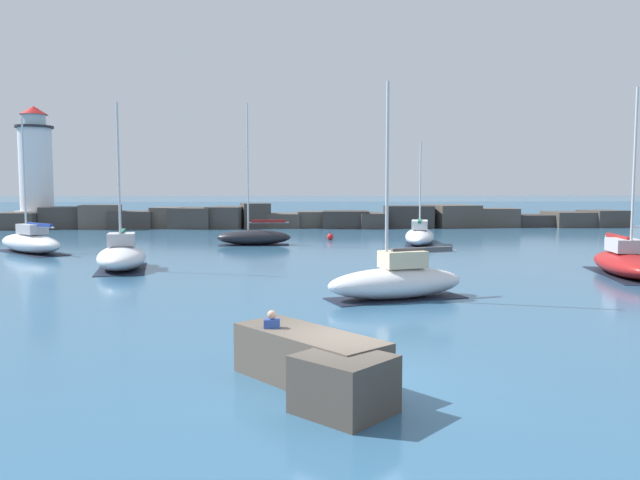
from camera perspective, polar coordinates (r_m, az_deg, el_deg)
The scene contains 13 objects.
ground_plane at distance 13.83m, azimuth 2.93°, elevation -13.26°, with size 600.00×600.00×0.00m, color #336084.
open_sea_beyond at distance 126.42m, azimuth -2.48°, elevation 2.91°, with size 400.00×116.00×0.01m.
breakwater_jetty at distance 66.47m, azimuth -0.90°, elevation 2.01°, with size 66.59×6.84×2.60m.
lighthouse at distance 72.39m, azimuth -24.52°, elevation 5.35°, with size 4.48×4.48×12.75m.
foreground_rocks at distance 13.39m, azimuth 6.89°, elevation -11.42°, with size 11.76×4.80×1.14m.
sailboat_moored_0 at distance 47.56m, azimuth 9.09°, elevation 0.43°, with size 3.89×8.61×7.68m.
sailboat_moored_1 at distance 46.61m, azimuth -6.05°, elevation 0.30°, with size 5.50×2.12×10.44m.
sailboat_moored_2 at distance 34.20m, azimuth -17.69°, elevation -1.39°, with size 3.45×5.85×8.59m.
sailboat_moored_3 at distance 24.31m, azimuth 7.03°, elevation -3.69°, with size 5.95×3.53×8.26m.
sailboat_moored_4 at distance 33.77m, azimuth 26.20°, elevation -1.83°, with size 3.58×7.16×8.95m.
sailboat_moored_5 at distance 45.03m, azimuth -24.95°, elevation -0.16°, with size 6.73×6.78×8.80m.
mooring_buoy_orange_near at distance 50.69m, azimuth 0.94°, elevation 0.29°, with size 0.53×0.53×0.73m.
person_on_rocks at distance 14.24m, azimuth -4.41°, elevation -9.16°, with size 0.36×0.22×1.54m.
Camera 1 is at (-1.40, -13.07, 4.30)m, focal length 35.00 mm.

